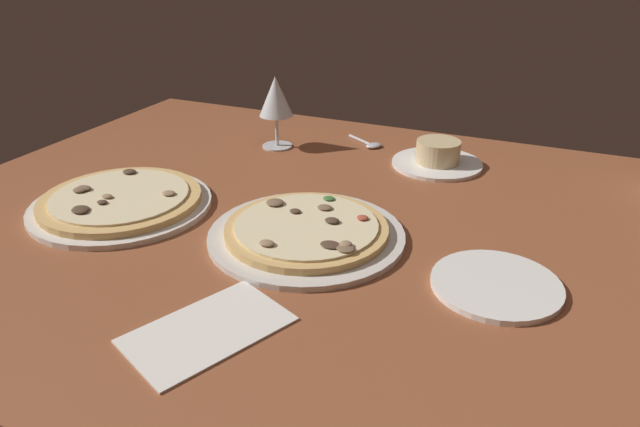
{
  "coord_description": "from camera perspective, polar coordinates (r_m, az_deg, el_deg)",
  "views": [
    {
      "loc": [
        33.14,
        -80.98,
        48.66
      ],
      "look_at": [
        -0.85,
        -3.48,
        7.0
      ],
      "focal_mm": 32.34,
      "sensor_mm": 36.0,
      "label": 1
    }
  ],
  "objects": [
    {
      "name": "pizza_main",
      "position": [
        0.93,
        -1.33,
        -1.79
      ],
      "size": [
        31.77,
        31.77,
        3.38
      ],
      "color": "silver",
      "rests_on": "dining_table"
    },
    {
      "name": "spoon",
      "position": [
        1.34,
        4.97,
        6.86
      ],
      "size": [
        10.16,
        7.61,
        1.0
      ],
      "color": "silver",
      "rests_on": "dining_table"
    },
    {
      "name": "paper_menu",
      "position": [
        0.74,
        -11.04,
        -11.24
      ],
      "size": [
        18.88,
        22.81,
        0.3
      ],
      "primitive_type": "cube",
      "rotation": [
        0.0,
        0.0,
        -0.42
      ],
      "color": "white",
      "rests_on": "dining_table"
    },
    {
      "name": "pizza_side",
      "position": [
        1.09,
        -19.11,
        1.13
      ],
      "size": [
        31.86,
        31.86,
        3.28
      ],
      "color": "silver",
      "rests_on": "dining_table"
    },
    {
      "name": "ramekin_on_saucer",
      "position": [
        1.24,
        11.55,
        5.54
      ],
      "size": [
        18.92,
        18.92,
        5.44
      ],
      "color": "white",
      "rests_on": "dining_table"
    },
    {
      "name": "wine_glass_far",
      "position": [
        1.3,
        -4.4,
        11.25
      ],
      "size": [
        7.62,
        7.62,
        16.2
      ],
      "color": "silver",
      "rests_on": "dining_table"
    },
    {
      "name": "side_plate",
      "position": [
        0.84,
        17.03,
        -6.75
      ],
      "size": [
        18.05,
        18.05,
        0.9
      ],
      "primitive_type": "cylinder",
      "color": "white",
      "rests_on": "dining_table"
    },
    {
      "name": "dining_table",
      "position": [
        0.99,
        1.26,
        -1.87
      ],
      "size": [
        150.0,
        110.0,
        4.0
      ],
      "primitive_type": "cube",
      "color": "brown",
      "rests_on": "ground"
    }
  ]
}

